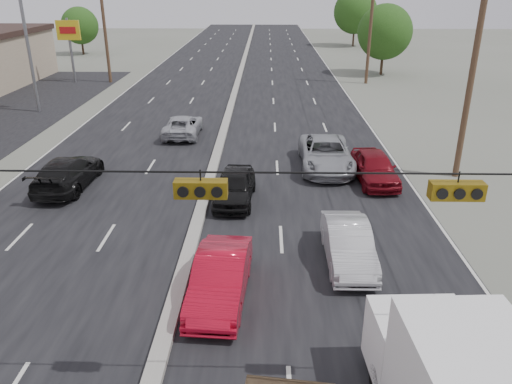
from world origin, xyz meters
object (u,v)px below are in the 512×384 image
at_px(queue_car_b, 348,245).
at_px(oncoming_near, 68,173).
at_px(utility_pole_right_c, 370,28).
at_px(utility_pole_right_b, 472,75).
at_px(pole_sign_far, 69,36).
at_px(tree_right_far, 355,12).
at_px(red_sedan, 220,278).
at_px(queue_car_e, 374,167).
at_px(tree_left_far, 80,26).
at_px(queue_car_a, 235,187).
at_px(utility_pole_left_c, 105,28).
at_px(tree_right_mid, 385,32).
at_px(queue_car_c, 326,154).
at_px(oncoming_far, 183,126).

relative_size(queue_car_b, oncoming_near, 0.84).
bearing_deg(utility_pole_right_c, utility_pole_right_b, -90.00).
relative_size(pole_sign_far, tree_right_far, 0.74).
xyz_separation_m(utility_pole_right_b, red_sedan, (-11.10, -10.91, -4.37)).
bearing_deg(oncoming_near, queue_car_e, -174.53).
distance_m(tree_left_far, queue_car_b, 60.44).
bearing_deg(queue_car_a, utility_pole_right_c, 71.70).
distance_m(pole_sign_far, tree_left_far, 20.89).
distance_m(queue_car_a, queue_car_e, 7.18).
height_order(red_sedan, queue_car_a, red_sedan).
bearing_deg(utility_pole_right_c, oncoming_near, -125.49).
bearing_deg(oncoming_near, tree_left_far, -70.29).
bearing_deg(utility_pole_left_c, oncoming_near, -77.79).
relative_size(pole_sign_far, queue_car_b, 1.39).
bearing_deg(tree_left_far, red_sedan, -67.29).
xyz_separation_m(utility_pole_right_c, tree_right_far, (3.50, 30.00, -0.15)).
bearing_deg(queue_car_a, queue_car_b, -47.72).
height_order(utility_pole_right_b, queue_car_b, utility_pole_right_b).
height_order(red_sedan, queue_car_b, red_sedan).
bearing_deg(pole_sign_far, tree_right_mid, 9.16).
bearing_deg(oncoming_near, utility_pole_right_b, -172.73).
bearing_deg(tree_right_mid, utility_pole_right_b, -94.76).
relative_size(tree_right_mid, queue_car_c, 1.26).
bearing_deg(oncoming_far, tree_right_far, -111.17).
bearing_deg(red_sedan, queue_car_e, 59.93).
height_order(tree_right_far, queue_car_e, tree_right_far).
distance_m(tree_right_far, oncoming_far, 51.72).
height_order(red_sedan, queue_car_c, queue_car_c).
height_order(pole_sign_far, queue_car_e, pole_sign_far).
relative_size(tree_left_far, tree_right_mid, 0.86).
bearing_deg(utility_pole_left_c, queue_car_a, -63.92).
relative_size(tree_right_far, queue_car_a, 1.94).
xyz_separation_m(tree_right_far, queue_car_c, (-10.05, -54.00, -4.17)).
distance_m(tree_right_far, queue_car_b, 64.61).
relative_size(utility_pole_left_c, oncoming_near, 1.94).
xyz_separation_m(pole_sign_far, tree_right_far, (32.00, 30.00, 0.55)).
bearing_deg(queue_car_a, utility_pole_right_b, 20.06).
height_order(utility_pole_left_c, pole_sign_far, utility_pole_left_c).
xyz_separation_m(tree_left_far, queue_car_a, (23.40, -48.40, -3.00)).
xyz_separation_m(tree_right_far, oncoming_far, (-18.53, -48.09, -4.31)).
bearing_deg(queue_car_a, tree_right_mid, 70.89).
distance_m(queue_car_c, oncoming_near, 12.96).
bearing_deg(queue_car_c, utility_pole_right_c, 75.10).
height_order(pole_sign_far, oncoming_near, pole_sign_far).
height_order(utility_pole_right_b, tree_left_far, utility_pole_right_b).
height_order(utility_pole_right_c, queue_car_a, utility_pole_right_c).
xyz_separation_m(queue_car_b, oncoming_near, (-12.37, 6.75, 0.04)).
xyz_separation_m(tree_right_far, red_sedan, (-14.60, -65.91, -4.22)).
relative_size(tree_left_far, oncoming_near, 1.18).
bearing_deg(queue_car_b, queue_car_a, 128.87).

